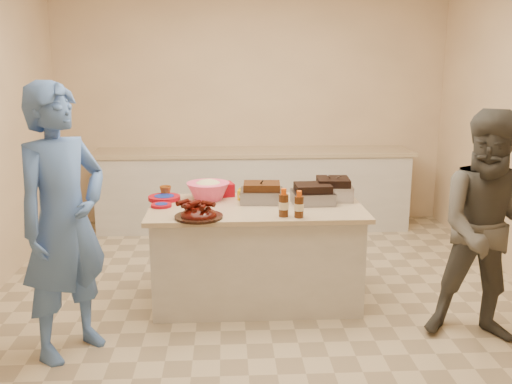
{
  "coord_description": "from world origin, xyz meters",
  "views": [
    {
      "loc": [
        -0.3,
        -4.19,
        1.94
      ],
      "look_at": [
        -0.07,
        0.19,
        0.89
      ],
      "focal_mm": 40.0,
      "sensor_mm": 36.0,
      "label": 1
    }
  ],
  "objects": [
    {
      "name": "pulled_pork_tray",
      "position": [
        -0.02,
        0.25,
        0.79
      ],
      "size": [
        0.36,
        0.28,
        0.1
      ],
      "primitive_type": "cube",
      "rotation": [
        0.0,
        0.0,
        -0.06
      ],
      "color": "#47230F",
      "rests_on": "island"
    },
    {
      "name": "back_counter",
      "position": [
        0.0,
        2.2,
        0.45
      ],
      "size": [
        3.6,
        0.64,
        0.9
      ],
      "primitive_type": null,
      "color": "beige",
      "rests_on": "ground"
    },
    {
      "name": "sausage_plate",
      "position": [
        -0.06,
        0.4,
        0.79
      ],
      "size": [
        0.32,
        0.32,
        0.04
      ],
      "primitive_type": "cylinder",
      "rotation": [
        0.0,
        0.0,
        0.23
      ],
      "color": "silver",
      "rests_on": "island"
    },
    {
      "name": "bbq_bottle_b",
      "position": [
        0.11,
        -0.17,
        0.79
      ],
      "size": [
        0.07,
        0.07,
        0.21
      ],
      "primitive_type": "cylinder",
      "rotation": [
        0.0,
        0.0,
        0.0
      ],
      "color": "#43210C",
      "rests_on": "island"
    },
    {
      "name": "coleslaw_bowl",
      "position": [
        -0.46,
        0.37,
        0.79
      ],
      "size": [
        0.35,
        0.35,
        0.24
      ],
      "primitive_type": null,
      "rotation": [
        0.0,
        0.0,
        0.0
      ],
      "color": "#F24877",
      "rests_on": "island"
    },
    {
      "name": "bbq_bottle_a",
      "position": [
        0.22,
        -0.21,
        0.79
      ],
      "size": [
        0.07,
        0.07,
        0.2
      ],
      "primitive_type": "cylinder",
      "rotation": [
        0.0,
        0.0,
        0.0
      ],
      "color": "#43210C",
      "rests_on": "island"
    },
    {
      "name": "plate_stack_large",
      "position": [
        -0.82,
        0.37,
        0.79
      ],
      "size": [
        0.26,
        0.26,
        0.03
      ],
      "primitive_type": "cylinder",
      "rotation": [
        0.0,
        0.0,
        0.0
      ],
      "color": "maroon",
      "rests_on": "island"
    },
    {
      "name": "plate_stack_small",
      "position": [
        -0.82,
        0.15,
        0.79
      ],
      "size": [
        0.16,
        0.16,
        0.02
      ],
      "primitive_type": "cylinder",
      "rotation": [
        0.0,
        0.0,
        0.0
      ],
      "color": "maroon",
      "rests_on": "island"
    },
    {
      "name": "rib_platter",
      "position": [
        -0.51,
        -0.18,
        0.79
      ],
      "size": [
        0.4,
        0.4,
        0.14
      ],
      "primitive_type": null,
      "rotation": [
        0.0,
        0.0,
        0.13
      ],
      "color": "#460A05",
      "rests_on": "island"
    },
    {
      "name": "room",
      "position": [
        0.0,
        0.0,
        0.0
      ],
      "size": [
        4.5,
        5.0,
        2.7
      ],
      "primitive_type": null,
      "color": "beige",
      "rests_on": "ground"
    },
    {
      "name": "island",
      "position": [
        -0.07,
        0.14,
        0.0
      ],
      "size": [
        1.68,
        0.88,
        0.79
      ],
      "primitive_type": null,
      "rotation": [
        0.0,
        0.0,
        0.0
      ],
      "color": "beige",
      "rests_on": "ground"
    },
    {
      "name": "plastic_cup",
      "position": [
        -0.82,
        0.48,
        0.79
      ],
      "size": [
        0.1,
        0.09,
        0.1
      ],
      "primitive_type": "imported",
      "rotation": [
        0.0,
        0.0,
        0.0
      ],
      "color": "brown",
      "rests_on": "island"
    },
    {
      "name": "roasting_pan",
      "position": [
        0.57,
        0.33,
        0.79
      ],
      "size": [
        0.32,
        0.32,
        0.12
      ],
      "primitive_type": "cube",
      "rotation": [
        0.0,
        0.0,
        -0.07
      ],
      "color": "gray",
      "rests_on": "island"
    },
    {
      "name": "sauce_bowl",
      "position": [
        -0.13,
        0.32,
        0.79
      ],
      "size": [
        0.15,
        0.05,
        0.15
      ],
      "primitive_type": "imported",
      "rotation": [
        0.0,
        0.0,
        0.0
      ],
      "color": "silver",
      "rests_on": "island"
    },
    {
      "name": "guest_blue",
      "position": [
        -1.35,
        -0.62,
        0.0
      ],
      "size": [
        1.83,
        1.61,
        0.43
      ],
      "primitive_type": "imported",
      "rotation": [
        0.0,
        0.0,
        0.92
      ],
      "color": "#456BB4",
      "rests_on": "ground"
    },
    {
      "name": "basket_stack",
      "position": [
        -0.36,
        0.48,
        0.79
      ],
      "size": [
        0.25,
        0.21,
        0.11
      ],
      "primitive_type": "cube",
      "rotation": [
        0.0,
        0.0,
        0.24
      ],
      "color": "maroon",
      "rests_on": "island"
    },
    {
      "name": "mustard_bottle",
      "position": [
        -0.2,
        0.34,
        0.79
      ],
      "size": [
        0.04,
        0.04,
        0.11
      ],
      "primitive_type": "cylinder",
      "rotation": [
        0.0,
        0.0,
        0.0
      ],
      "color": "yellow",
      "rests_on": "island"
    },
    {
      "name": "brisket_tray",
      "position": [
        0.38,
        0.2,
        0.79
      ],
      "size": [
        0.34,
        0.29,
        0.1
      ],
      "primitive_type": "cube",
      "rotation": [
        0.0,
        0.0,
        0.04
      ],
      "color": "black",
      "rests_on": "island"
    },
    {
      "name": "mac_cheese_dish",
      "position": [
        0.51,
        0.47,
        0.79
      ],
      "size": [
        0.3,
        0.23,
        0.08
      ],
      "primitive_type": "cube",
      "rotation": [
        0.0,
        0.0,
        -0.1
      ],
      "color": "yellow",
      "rests_on": "island"
    },
    {
      "name": "guest_gray",
      "position": [
        1.48,
        -0.59,
        0.0
      ],
      "size": [
        1.15,
        1.75,
        0.61
      ],
      "primitive_type": "imported",
      "rotation": [
        0.0,
        0.0,
        -0.25
      ],
      "color": "#53514A",
      "rests_on": "ground"
    }
  ]
}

